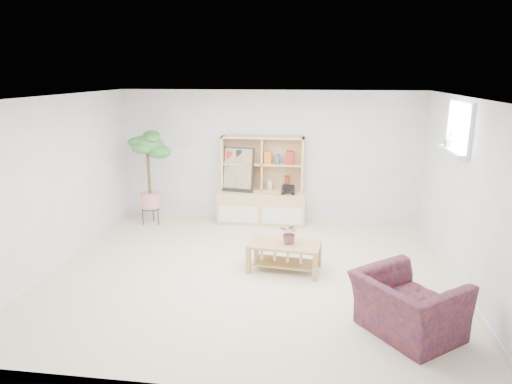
# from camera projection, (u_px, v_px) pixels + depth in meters

# --- Properties ---
(floor) EXTENTS (5.50, 5.00, 0.01)m
(floor) POSITION_uv_depth(u_px,v_px,m) (249.00, 274.00, 6.30)
(floor) COLOR beige
(floor) RESTS_ON ground
(ceiling) EXTENTS (5.50, 5.00, 0.01)m
(ceiling) POSITION_uv_depth(u_px,v_px,m) (249.00, 97.00, 5.69)
(ceiling) COLOR silver
(ceiling) RESTS_ON walls
(walls) EXTENTS (5.51, 5.01, 2.40)m
(walls) POSITION_uv_depth(u_px,v_px,m) (249.00, 190.00, 6.00)
(walls) COLOR silver
(walls) RESTS_ON floor
(baseboard) EXTENTS (5.50, 5.00, 0.10)m
(baseboard) POSITION_uv_depth(u_px,v_px,m) (249.00, 271.00, 6.29)
(baseboard) COLOR white
(baseboard) RESTS_ON floor
(window) EXTENTS (0.10, 0.98, 0.68)m
(window) POSITION_uv_depth(u_px,v_px,m) (460.00, 127.00, 6.01)
(window) COLOR #CEE8FF
(window) RESTS_ON walls
(window_sill) EXTENTS (0.14, 1.00, 0.04)m
(window_sill) POSITION_uv_depth(u_px,v_px,m) (452.00, 151.00, 6.10)
(window_sill) COLOR white
(window_sill) RESTS_ON walls
(storage_unit) EXTENTS (1.59, 0.54, 1.59)m
(storage_unit) POSITION_uv_depth(u_px,v_px,m) (262.00, 181.00, 8.26)
(storage_unit) COLOR tan
(storage_unit) RESTS_ON floor
(poster) EXTENTS (0.59, 0.21, 0.80)m
(poster) POSITION_uv_depth(u_px,v_px,m) (238.00, 170.00, 8.24)
(poster) COLOR #E7A610
(poster) RESTS_ON storage_unit
(toy_truck) EXTENTS (0.33, 0.23, 0.17)m
(toy_truck) POSITION_uv_depth(u_px,v_px,m) (288.00, 189.00, 8.14)
(toy_truck) COLOR black
(toy_truck) RESTS_ON storage_unit
(coffee_table) EXTENTS (1.04, 0.64, 0.40)m
(coffee_table) POSITION_uv_depth(u_px,v_px,m) (284.00, 256.00, 6.39)
(coffee_table) COLOR tan
(coffee_table) RESTS_ON floor
(table_plant) EXTENTS (0.34, 0.32, 0.30)m
(table_plant) POSITION_uv_depth(u_px,v_px,m) (290.00, 233.00, 6.28)
(table_plant) COLOR #1D5C25
(table_plant) RESTS_ON coffee_table
(floor_tree) EXTENTS (0.82, 0.82, 1.70)m
(floor_tree) POSITION_uv_depth(u_px,v_px,m) (149.00, 179.00, 8.18)
(floor_tree) COLOR #2A6B30
(floor_tree) RESTS_ON floor
(armchair) EXTENTS (1.30, 1.32, 0.74)m
(armchair) POSITION_uv_depth(u_px,v_px,m) (408.00, 302.00, 4.78)
(armchair) COLOR #11123A
(armchair) RESTS_ON floor
(sill_plant) EXTENTS (0.13, 0.11, 0.23)m
(sill_plant) POSITION_uv_depth(u_px,v_px,m) (448.00, 138.00, 6.31)
(sill_plant) COLOR #2A6B30
(sill_plant) RESTS_ON window_sill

